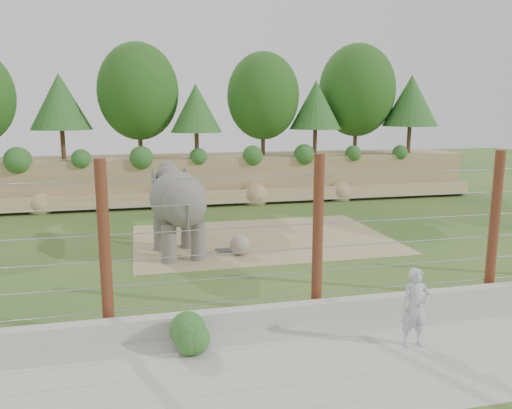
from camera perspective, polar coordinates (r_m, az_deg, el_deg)
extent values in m
plane|color=#2C551F|center=(16.96, 1.58, -6.53)|extent=(90.00, 90.00, 0.00)
cube|color=olive|center=(29.20, -5.03, 3.16)|extent=(30.00, 4.00, 2.50)
cube|color=olive|center=(27.09, -4.28, 0.67)|extent=(30.00, 1.37, 1.07)
cylinder|color=#3F2B19|center=(28.46, -21.18, 6.43)|extent=(0.24, 0.24, 1.58)
sphere|color=#204216|center=(28.41, -21.47, 10.72)|extent=(3.60, 3.60, 3.60)
cylinder|color=#3F2B19|center=(28.70, -13.09, 7.24)|extent=(0.24, 0.24, 1.92)
sphere|color=#204216|center=(28.68, -13.31, 12.46)|extent=(4.40, 4.40, 4.40)
cylinder|color=#3F2B19|center=(27.70, -6.78, 6.78)|extent=(0.24, 0.24, 1.40)
sphere|color=#204216|center=(27.64, -6.87, 10.72)|extent=(3.20, 3.20, 3.20)
cylinder|color=#3F2B19|center=(29.40, 0.80, 7.48)|extent=(0.24, 0.24, 1.82)
sphere|color=#204216|center=(29.37, 0.82, 12.30)|extent=(4.16, 4.16, 4.16)
cylinder|color=#3F2B19|center=(29.72, 6.75, 7.14)|extent=(0.24, 0.24, 1.50)
sphere|color=#204216|center=(29.67, 6.84, 11.08)|extent=(3.44, 3.44, 3.44)
cylinder|color=#3F2B19|center=(31.77, 11.27, 7.70)|extent=(0.24, 0.24, 2.03)
sphere|color=#204216|center=(31.77, 11.45, 12.66)|extent=(4.64, 4.64, 4.64)
cylinder|color=#3F2B19|center=(32.10, 17.07, 7.12)|extent=(0.24, 0.24, 1.64)
sphere|color=#204216|center=(32.07, 17.28, 11.10)|extent=(3.76, 3.76, 3.76)
cube|color=tan|center=(19.87, 0.73, -3.94)|extent=(10.00, 7.00, 0.02)
cube|color=#262628|center=(18.20, -2.94, -5.23)|extent=(1.00, 0.60, 0.03)
sphere|color=gray|center=(17.57, -1.87, -4.63)|extent=(0.72, 0.72, 0.72)
cube|color=beige|center=(12.40, 7.71, -11.97)|extent=(26.00, 0.35, 0.50)
cube|color=beige|center=(10.84, 11.64, -17.00)|extent=(26.00, 4.00, 0.01)
cylinder|color=#542515|center=(11.57, -16.91, -4.83)|extent=(0.26, 0.26, 4.00)
cylinder|color=#542515|center=(12.29, 7.07, -3.56)|extent=(0.26, 0.26, 4.00)
cylinder|color=#542515|center=(14.77, 25.57, -2.13)|extent=(0.26, 0.26, 4.00)
cylinder|color=#97979D|center=(12.74, 6.91, -10.11)|extent=(20.00, 0.02, 0.02)
cylinder|color=#97979D|center=(12.54, 6.98, -7.55)|extent=(20.00, 0.02, 0.02)
cylinder|color=#97979D|center=(12.37, 7.04, -4.90)|extent=(20.00, 0.02, 0.02)
cylinder|color=#97979D|center=(12.22, 7.10, -2.19)|extent=(20.00, 0.02, 0.02)
cylinder|color=#97979D|center=(12.11, 7.16, 0.58)|extent=(20.00, 0.02, 0.02)
cylinder|color=#97979D|center=(12.02, 7.23, 3.40)|extent=(20.00, 0.02, 0.02)
sphere|color=#21571C|center=(10.90, -7.90, -14.39)|extent=(0.78, 0.78, 0.78)
imported|color=silver|center=(11.37, 17.75, -11.14)|extent=(0.66, 0.47, 1.72)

